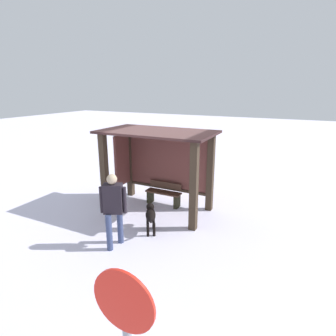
{
  "coord_description": "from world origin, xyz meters",
  "views": [
    {
      "loc": [
        3.79,
        -7.02,
        3.65
      ],
      "look_at": [
        0.34,
        0.04,
        1.38
      ],
      "focal_mm": 29.61,
      "sensor_mm": 36.0,
      "label": 1
    }
  ],
  "objects_px": {
    "bench_left_inside": "(164,194)",
    "dog": "(151,215)",
    "bus_shelter": "(157,155)",
    "person_walking": "(113,205)"
  },
  "relations": [
    {
      "from": "bus_shelter",
      "to": "dog",
      "type": "relative_size",
      "value": 3.95
    },
    {
      "from": "person_walking",
      "to": "bench_left_inside",
      "type": "bearing_deg",
      "value": 91.6
    },
    {
      "from": "person_walking",
      "to": "dog",
      "type": "relative_size",
      "value": 2.13
    },
    {
      "from": "bus_shelter",
      "to": "person_walking",
      "type": "relative_size",
      "value": 1.85
    },
    {
      "from": "bench_left_inside",
      "to": "dog",
      "type": "xyz_separation_m",
      "value": [
        0.48,
        -1.71,
        0.12
      ]
    },
    {
      "from": "bus_shelter",
      "to": "person_walking",
      "type": "bearing_deg",
      "value": -85.61
    },
    {
      "from": "person_walking",
      "to": "dog",
      "type": "bearing_deg",
      "value": 67.58
    },
    {
      "from": "bench_left_inside",
      "to": "dog",
      "type": "relative_size",
      "value": 1.37
    },
    {
      "from": "person_walking",
      "to": "dog",
      "type": "xyz_separation_m",
      "value": [
        0.41,
        0.99,
        -0.6
      ]
    },
    {
      "from": "bench_left_inside",
      "to": "dog",
      "type": "bearing_deg",
      "value": -74.2
    }
  ]
}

